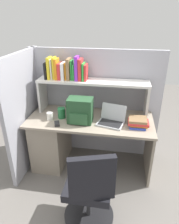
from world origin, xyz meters
TOP-DOWN VIEW (x-y plane):
  - ground_plane at (0.00, 0.00)m, footprint 8.00×8.00m
  - desk at (-0.39, 0.00)m, footprint 1.60×0.70m
  - cubicle_partition_rear at (0.00, 0.38)m, footprint 1.84×0.05m
  - cubicle_partition_left at (-0.85, -0.05)m, footprint 0.05×1.06m
  - overhead_hutch at (0.00, 0.20)m, footprint 1.44×0.28m
  - reference_books_on_shelf at (-0.35, 0.20)m, footprint 0.55×0.18m
  - laptop at (0.28, -0.07)m, footprint 0.36×0.32m
  - backpack at (-0.11, -0.10)m, footprint 0.30×0.22m
  - computer_mouse at (-0.37, -0.23)m, footprint 0.09×0.12m
  - paper_cup at (-0.50, -0.11)m, footprint 0.08×0.08m
  - snack_canister at (-0.37, -0.03)m, footprint 0.10×0.10m
  - desk_book_stack at (0.59, -0.10)m, footprint 0.24×0.20m
  - office_chair at (0.14, -0.90)m, footprint 0.52×0.54m

SIDE VIEW (x-z plane):
  - ground_plane at x=0.00m, z-range 0.00..0.00m
  - office_chair at x=0.14m, z-range -0.07..0.86m
  - desk at x=-0.39m, z-range 0.04..0.77m
  - computer_mouse at x=-0.37m, z-range 0.73..0.76m
  - cubicle_partition_rear at x=0.00m, z-range 0.00..1.55m
  - cubicle_partition_left at x=-0.85m, z-range 0.00..1.55m
  - paper_cup at x=-0.50m, z-range 0.73..0.83m
  - laptop at x=0.28m, z-range 0.67..0.89m
  - desk_book_stack at x=0.59m, z-range 0.73..0.83m
  - snack_canister at x=-0.37m, z-range 0.73..0.87m
  - backpack at x=-0.11m, z-range 0.73..1.03m
  - overhead_hutch at x=0.00m, z-range 0.86..1.31m
  - reference_books_on_shelf at x=-0.35m, z-range 1.15..1.45m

